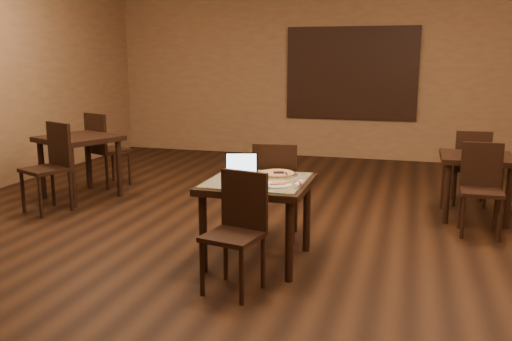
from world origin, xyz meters
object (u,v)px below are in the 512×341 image
(other_table_b, at_px, (79,147))
(pizza_pan, at_px, (277,175))
(chair_main_near, at_px, (238,224))
(tiled_table, at_px, (258,191))
(chair_main_far, at_px, (276,186))
(laptop, at_px, (240,170))
(other_table_a_chair_near, at_px, (481,183))
(other_table_b_chair_far, at_px, (103,145))
(other_table_b_chair_near, at_px, (52,162))
(other_table_a, at_px, (476,166))
(other_table_a_chair_far, at_px, (471,164))

(other_table_b, bearing_deg, pizza_pan, -0.93)
(chair_main_near, bearing_deg, tiled_table, 103.41)
(chair_main_far, distance_m, other_table_b, 3.05)
(tiled_table, bearing_deg, chair_main_far, 88.78)
(tiled_table, height_order, chair_main_near, chair_main_near)
(laptop, relative_size, other_table_b, 0.31)
(other_table_a_chair_near, xyz_separation_m, other_table_b_chair_far, (-4.95, 0.74, 0.06))
(chair_main_near, relative_size, chair_main_far, 0.94)
(other_table_a_chair_near, distance_m, other_table_b, 4.92)
(laptop, xyz_separation_m, other_table_b_chair_near, (-2.65, 0.83, -0.22))
(chair_main_far, xyz_separation_m, other_table_b_chair_near, (-2.86, 0.32, 0.03))
(chair_main_far, relative_size, other_table_b, 0.88)
(chair_main_near, distance_m, chair_main_far, 1.23)
(chair_main_near, relative_size, other_table_a, 1.20)
(other_table_a, bearing_deg, chair_main_near, -127.43)
(chair_main_near, xyz_separation_m, other_table_b_chair_far, (-2.94, 2.80, 0.07))
(other_table_b_chair_far, bearing_deg, pizza_pan, 170.14)
(laptop, xyz_separation_m, pizza_pan, (0.32, 0.14, -0.05))
(other_table_a_chair_far, distance_m, other_table_b, 5.01)
(chair_main_far, height_order, other_table_b, chair_main_far)
(other_table_a, bearing_deg, other_table_b, -174.79)
(chair_main_near, bearing_deg, other_table_b_chair_near, 163.46)
(other_table_b_chair_far, bearing_deg, chair_main_near, 159.09)
(chair_main_far, distance_m, other_table_a, 2.45)
(laptop, bearing_deg, other_table_b, 134.34)
(chair_main_near, xyz_separation_m, other_table_a, (2.01, 2.62, 0.08))
(other_table_a, bearing_deg, pizza_pan, -137.22)
(tiled_table, relative_size, laptop, 2.62)
(other_table_b, xyz_separation_m, other_table_b_chair_near, (0.04, -0.63, -0.08))
(laptop, height_order, other_table_a_chair_near, laptop)
(tiled_table, height_order, other_table_a_chair_near, other_table_a_chair_near)
(pizza_pan, relative_size, other_table_a_chair_far, 0.40)
(tiled_table, distance_m, other_table_a_chair_far, 3.26)
(other_table_a_chair_far, bearing_deg, chair_main_near, 57.75)
(tiled_table, relative_size, other_table_b_chair_far, 0.87)
(other_table_a_chair_near, distance_m, other_table_b_chair_far, 5.00)
(other_table_a_chair_near, distance_m, other_table_b_chair_near, 4.90)
(tiled_table, height_order, chair_main_far, chair_main_far)
(other_table_b, bearing_deg, laptop, -5.78)
(other_table_a_chair_near, relative_size, other_table_b_chair_far, 0.90)
(other_table_a_chair_far, bearing_deg, other_table_a, 90.09)
(chair_main_far, xyz_separation_m, laptop, (-0.21, -0.51, 0.25))
(laptop, bearing_deg, other_table_a, 23.34)
(pizza_pan, bearing_deg, other_table_a_chair_far, 50.54)
(chair_main_near, height_order, other_table_a_chair_far, other_table_a_chair_far)
(other_table_a_chair_near, bearing_deg, laptop, -148.81)
(chair_main_near, bearing_deg, chair_main_far, 102.06)
(tiled_table, distance_m, pizza_pan, 0.29)
(other_table_b, bearing_deg, other_table_b_chair_far, 116.03)
(laptop, relative_size, other_table_b_chair_near, 0.33)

